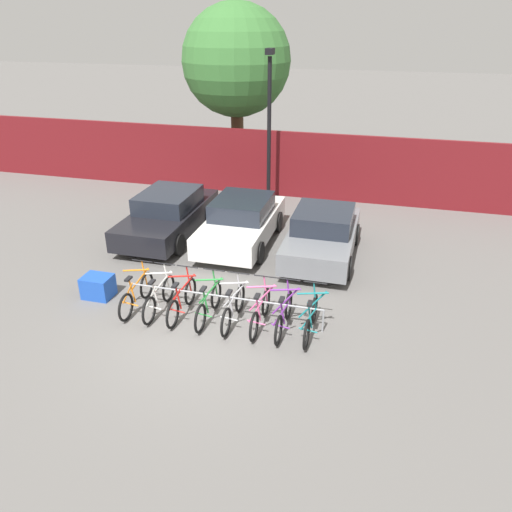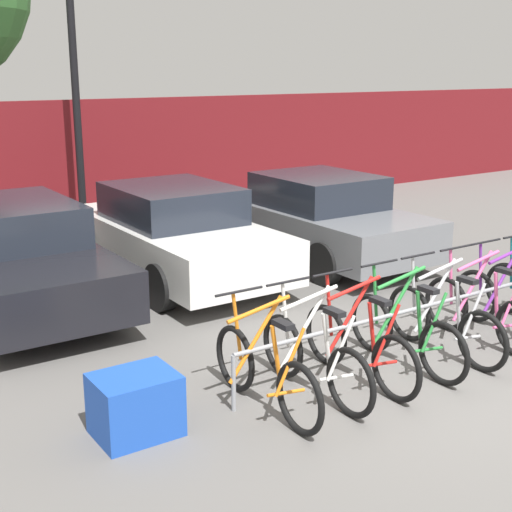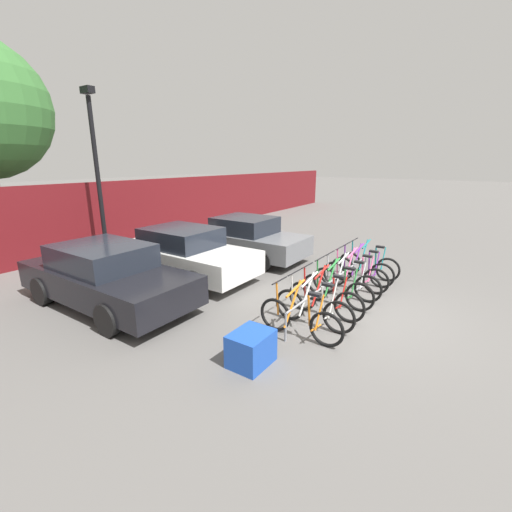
# 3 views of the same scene
# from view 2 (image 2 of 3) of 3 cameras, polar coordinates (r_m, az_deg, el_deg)

# --- Properties ---
(ground_plane) EXTENTS (120.00, 120.00, 0.00)m
(ground_plane) POSITION_cam_2_polar(r_m,az_deg,el_deg) (7.50, 14.47, -9.93)
(ground_plane) COLOR #605E5B
(hoarding_wall) EXTENTS (36.00, 0.16, 2.46)m
(hoarding_wall) POSITION_cam_2_polar(r_m,az_deg,el_deg) (15.00, -13.30, 7.40)
(hoarding_wall) COLOR maroon
(hoarding_wall) RESTS_ON ground
(bike_rack) EXTENTS (4.67, 0.04, 0.57)m
(bike_rack) POSITION_cam_2_polar(r_m,az_deg,el_deg) (7.94, 12.55, -4.52)
(bike_rack) COLOR gray
(bike_rack) RESTS_ON ground
(bicycle_orange) EXTENTS (0.68, 1.71, 1.05)m
(bicycle_orange) POSITION_cam_2_polar(r_m,az_deg,el_deg) (6.62, 0.74, -9.29)
(bicycle_orange) COLOR black
(bicycle_orange) RESTS_ON ground
(bicycle_white) EXTENTS (0.68, 1.71, 1.05)m
(bicycle_white) POSITION_cam_2_polar(r_m,az_deg,el_deg) (6.94, 4.70, -8.18)
(bicycle_white) COLOR black
(bicycle_white) RESTS_ON ground
(bicycle_red) EXTENTS (0.68, 1.71, 1.05)m
(bicycle_red) POSITION_cam_2_polar(r_m,az_deg,el_deg) (7.28, 8.24, -7.15)
(bicycle_red) COLOR black
(bicycle_red) RESTS_ON ground
(bicycle_green) EXTENTS (0.68, 1.71, 1.05)m
(bicycle_green) POSITION_cam_2_polar(r_m,az_deg,el_deg) (7.70, 11.88, -6.06)
(bicycle_green) COLOR black
(bicycle_green) RESTS_ON ground
(bicycle_silver) EXTENTS (0.68, 1.71, 1.05)m
(bicycle_silver) POSITION_cam_2_polar(r_m,az_deg,el_deg) (8.11, 14.81, -5.15)
(bicycle_silver) COLOR black
(bicycle_silver) RESTS_ON ground
(bicycle_pink) EXTENTS (0.68, 1.71, 1.05)m
(bicycle_pink) POSITION_cam_2_polar(r_m,az_deg,el_deg) (8.57, 17.60, -4.28)
(bicycle_pink) COLOR black
(bicycle_pink) RESTS_ON ground
(bicycle_purple) EXTENTS (0.68, 1.71, 1.05)m
(bicycle_purple) POSITION_cam_2_polar(r_m,az_deg,el_deg) (8.97, 19.75, -3.60)
(bicycle_purple) COLOR black
(bicycle_purple) RESTS_ON ground
(car_black) EXTENTS (1.91, 4.40, 1.40)m
(car_black) POSITION_cam_2_polar(r_m,az_deg,el_deg) (9.86, -18.89, 0.01)
(car_black) COLOR black
(car_black) RESTS_ON ground
(car_white) EXTENTS (1.91, 4.17, 1.40)m
(car_white) POSITION_cam_2_polar(r_m,az_deg,el_deg) (10.68, -6.51, 1.83)
(car_white) COLOR silver
(car_white) RESTS_ON ground
(car_grey) EXTENTS (1.91, 3.95, 1.40)m
(car_grey) POSITION_cam_2_polar(r_m,az_deg,el_deg) (11.72, 5.20, 3.04)
(car_grey) COLOR slate
(car_grey) RESTS_ON ground
(lamp_post) EXTENTS (0.24, 0.44, 5.33)m
(lamp_post) POSITION_cam_2_polar(r_m,az_deg,el_deg) (13.76, -14.33, 14.14)
(lamp_post) COLOR black
(lamp_post) RESTS_ON ground
(cargo_crate) EXTENTS (0.70, 0.56, 0.55)m
(cargo_crate) POSITION_cam_2_polar(r_m,az_deg,el_deg) (6.35, -9.63, -11.65)
(cargo_crate) COLOR blue
(cargo_crate) RESTS_ON ground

